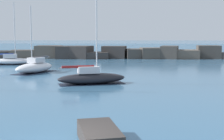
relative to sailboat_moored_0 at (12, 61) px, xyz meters
name	(u,v)px	position (x,y,z in m)	size (l,w,h in m)	color
open_sea_beyond	(123,47)	(16.03, 74.97, -0.63)	(400.00, 116.00, 0.01)	#2D5B7F
breakwater_jetty	(120,53)	(16.55, 15.07, 0.43)	(64.94, 6.92, 2.60)	#423D38
sailboat_moored_0	(12,61)	(0.00, 0.00, 0.00)	(6.83, 3.34, 9.82)	white
sailboat_moored_2	(35,67)	(6.85, -10.47, 0.08)	(4.67, 6.71, 8.16)	white
sailboat_moored_4	(91,77)	(14.96, -19.09, 0.00)	(6.80, 4.01, 9.25)	black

